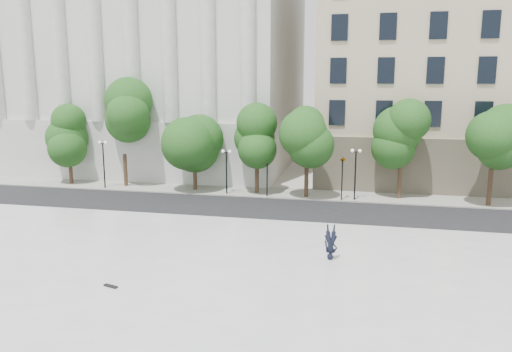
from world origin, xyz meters
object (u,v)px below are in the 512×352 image
object	(u,v)px
person_lying	(331,255)
skateboard	(111,286)
traffic_light_west	(267,156)
traffic_light_east	(343,158)

from	to	relation	value
person_lying	skateboard	size ratio (longest dim) A/B	2.57
traffic_light_west	traffic_light_east	xyz separation A→B (m)	(6.30, 0.00, 0.04)
traffic_light_west	person_lying	distance (m)	16.76
traffic_light_west	skateboard	xyz separation A→B (m)	(-3.40, -21.02, -3.13)
traffic_light_east	person_lying	size ratio (longest dim) A/B	2.17
traffic_light_east	skateboard	bearing A→B (deg)	-114.77
traffic_light_west	skateboard	bearing A→B (deg)	-99.19
traffic_light_east	person_lying	world-z (taller)	traffic_light_east
traffic_light_west	person_lying	size ratio (longest dim) A/B	2.16
traffic_light_west	person_lying	world-z (taller)	traffic_light_west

